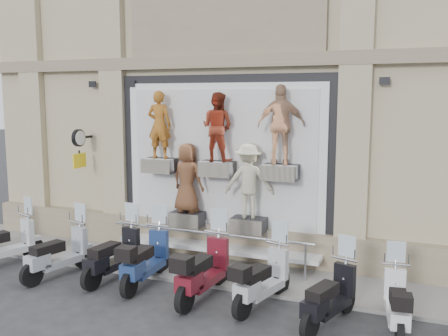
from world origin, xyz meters
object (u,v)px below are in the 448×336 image
at_px(scooter_f, 204,258).
at_px(scooter_i, 398,291).
at_px(guard_rail, 208,251).
at_px(clock_sign_bracket, 79,143).
at_px(scooter_g, 263,268).
at_px(scooter_c, 58,243).
at_px(scooter_b, 4,234).
at_px(scooter_d, 114,244).
at_px(scooter_h, 330,284).
at_px(scooter_e, 146,248).

height_order(scooter_f, scooter_i, scooter_f).
relative_size(guard_rail, clock_sign_bracket, 4.96).
relative_size(scooter_f, scooter_i, 1.18).
relative_size(guard_rail, scooter_g, 2.63).
xyz_separation_m(scooter_c, scooter_f, (3.51, 0.11, 0.06)).
distance_m(scooter_b, scooter_f, 5.21).
relative_size(clock_sign_bracket, scooter_f, 0.49).
distance_m(scooter_c, scooter_d, 1.28).
distance_m(scooter_d, scooter_f, 2.29).
bearing_deg(scooter_c, scooter_h, 11.22).
xyz_separation_m(scooter_b, scooter_h, (7.76, -0.24, -0.04)).
bearing_deg(scooter_h, scooter_g, -175.12).
distance_m(scooter_f, scooter_h, 2.56).
distance_m(guard_rail, scooter_g, 2.35).
distance_m(scooter_c, scooter_e, 2.09).
relative_size(scooter_c, scooter_i, 1.10).
relative_size(scooter_g, scooter_i, 1.09).
distance_m(scooter_e, scooter_g, 2.66).
height_order(scooter_d, scooter_i, scooter_d).
bearing_deg(scooter_h, scooter_b, -163.88).
relative_size(clock_sign_bracket, scooter_i, 0.58).
bearing_deg(guard_rail, scooter_c, -150.58).
distance_m(scooter_e, scooter_h, 4.02).
height_order(clock_sign_bracket, scooter_g, clock_sign_bracket).
distance_m(guard_rail, scooter_h, 3.62).
distance_m(scooter_d, scooter_e, 0.83).
xyz_separation_m(scooter_f, scooter_i, (3.66, -0.04, -0.13)).
height_order(scooter_b, scooter_f, scooter_f).
distance_m(scooter_d, scooter_i, 5.94).
relative_size(scooter_e, scooter_g, 1.05).
distance_m(clock_sign_bracket, scooter_e, 4.06).
bearing_deg(scooter_e, scooter_b, -179.49).
relative_size(guard_rail, scooter_c, 2.60).
bearing_deg(scooter_d, scooter_g, 3.79).
height_order(scooter_g, scooter_i, scooter_g).
bearing_deg(scooter_f, scooter_i, 3.23).
height_order(scooter_e, scooter_h, scooter_e).
height_order(scooter_e, scooter_g, scooter_e).
distance_m(scooter_e, scooter_f, 1.46).
distance_m(guard_rail, scooter_e, 1.62).
distance_m(scooter_c, scooter_f, 3.51).
xyz_separation_m(scooter_e, scooter_g, (2.66, -0.14, -0.04)).
height_order(scooter_c, scooter_d, scooter_d).
xyz_separation_m(scooter_d, scooter_h, (4.82, -0.46, -0.05)).
bearing_deg(scooter_e, scooter_c, -174.01).
bearing_deg(scooter_e, scooter_h, -9.04).
distance_m(guard_rail, scooter_f, 1.69).
distance_m(guard_rail, scooter_b, 4.88).
height_order(guard_rail, scooter_g, scooter_g).
relative_size(scooter_b, scooter_c, 1.01).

